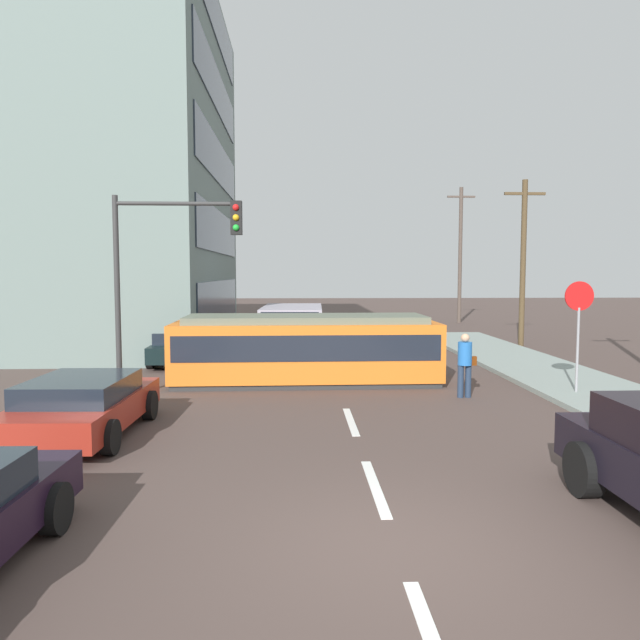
% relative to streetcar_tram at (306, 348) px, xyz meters
% --- Properties ---
extents(ground_plane, '(120.00, 120.00, 0.00)m').
position_rel_streetcar_tram_xyz_m(ground_plane, '(0.90, -0.71, -1.03)').
color(ground_plane, '#4D3D38').
extents(lane_stripe_1, '(0.16, 2.40, 0.01)m').
position_rel_streetcar_tram_xyz_m(lane_stripe_1, '(0.90, -8.71, -1.02)').
color(lane_stripe_1, silver).
rests_on(lane_stripe_1, ground).
extents(lane_stripe_2, '(0.16, 2.40, 0.01)m').
position_rel_streetcar_tram_xyz_m(lane_stripe_2, '(0.90, -4.71, -1.02)').
color(lane_stripe_2, silver).
rests_on(lane_stripe_2, ground).
extents(lane_stripe_3, '(0.16, 2.40, 0.01)m').
position_rel_streetcar_tram_xyz_m(lane_stripe_3, '(0.90, 6.00, -1.02)').
color(lane_stripe_3, silver).
rests_on(lane_stripe_3, ground).
extents(lane_stripe_4, '(0.16, 2.40, 0.01)m').
position_rel_streetcar_tram_xyz_m(lane_stripe_4, '(0.90, 12.00, -1.02)').
color(lane_stripe_4, silver).
rests_on(lane_stripe_4, ground).
extents(corner_building, '(17.36, 15.56, 16.00)m').
position_rel_streetcar_tram_xyz_m(corner_building, '(-12.49, 10.62, 6.97)').
color(corner_building, slate).
rests_on(corner_building, ground).
extents(streetcar_tram, '(7.77, 2.65, 1.99)m').
position_rel_streetcar_tram_xyz_m(streetcar_tram, '(0.00, 0.00, 0.00)').
color(streetcar_tram, orange).
rests_on(streetcar_tram, ground).
extents(city_bus, '(2.69, 5.29, 1.80)m').
position_rel_streetcar_tram_xyz_m(city_bus, '(-0.44, 8.14, 0.00)').
color(city_bus, '#ABA4B2').
rests_on(city_bus, ground).
extents(pedestrian_crossing, '(0.51, 0.36, 1.67)m').
position_rel_streetcar_tram_xyz_m(pedestrian_crossing, '(4.09, -2.31, -0.09)').
color(pedestrian_crossing, '#213149').
rests_on(pedestrian_crossing, ground).
extents(parked_sedan_mid, '(2.21, 4.36, 1.19)m').
position_rel_streetcar_tram_xyz_m(parked_sedan_mid, '(-4.51, -5.64, -0.40)').
color(parked_sedan_mid, maroon).
rests_on(parked_sedan_mid, ground).
extents(parked_sedan_far, '(2.12, 4.20, 1.19)m').
position_rel_streetcar_tram_xyz_m(parked_sedan_far, '(-4.33, 3.96, -0.41)').
color(parked_sedan_far, black).
rests_on(parked_sedan_far, ground).
extents(stop_sign, '(0.76, 0.07, 2.88)m').
position_rel_streetcar_tram_xyz_m(stop_sign, '(7.03, -2.37, 1.16)').
color(stop_sign, gray).
rests_on(stop_sign, sidewalk_curb_right).
extents(traffic_light_mast, '(3.21, 0.33, 5.16)m').
position_rel_streetcar_tram_xyz_m(traffic_light_mast, '(-3.52, -2.30, 2.61)').
color(traffic_light_mast, '#333333').
rests_on(traffic_light_mast, ground).
extents(utility_pole_mid, '(1.80, 0.24, 7.28)m').
position_rel_streetcar_tram_xyz_m(utility_pole_mid, '(9.68, 8.40, 2.78)').
color(utility_pole_mid, '#4E3C26').
rests_on(utility_pole_mid, ground).
extents(utility_pole_far, '(1.80, 0.24, 8.73)m').
position_rel_streetcar_tram_xyz_m(utility_pole_far, '(10.36, 20.94, 3.52)').
color(utility_pole_far, '#51443C').
rests_on(utility_pole_far, ground).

